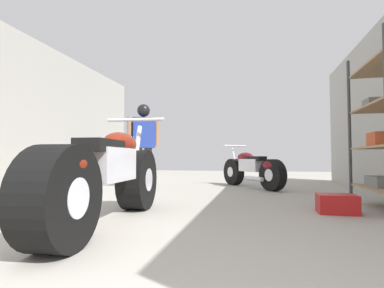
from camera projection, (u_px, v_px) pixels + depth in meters
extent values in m
plane|color=#A8A399|center=(186.00, 199.00, 4.14)|extent=(17.49, 17.49, 0.00)
cube|color=#A3A099|center=(14.00, 111.00, 4.81)|extent=(0.08, 8.02, 2.68)
cylinder|color=#38383D|center=(350.00, 131.00, 3.90)|extent=(0.04, 0.04, 1.87)
cube|color=slate|center=(383.00, 103.00, 3.50)|extent=(0.39, 0.24, 0.10)
cylinder|color=black|center=(138.00, 180.00, 3.34)|extent=(0.31, 0.69, 0.67)
cylinder|color=silver|center=(138.00, 180.00, 3.34)|extent=(0.29, 0.27, 0.25)
cylinder|color=black|center=(59.00, 198.00, 1.84)|extent=(0.31, 0.69, 0.67)
cylinder|color=silver|center=(59.00, 198.00, 1.84)|extent=(0.29, 0.27, 0.25)
cube|color=silver|center=(110.00, 165.00, 2.60)|extent=(0.30, 0.69, 0.29)
ellipsoid|color=maroon|center=(120.00, 144.00, 2.84)|extent=(0.31, 0.56, 0.23)
cube|color=black|center=(101.00, 146.00, 2.42)|extent=(0.27, 0.52, 0.10)
ellipsoid|color=maroon|center=(64.00, 164.00, 1.90)|extent=(0.30, 0.48, 0.25)
cylinder|color=silver|center=(137.00, 152.00, 3.32)|extent=(0.07, 0.27, 0.61)
cylinder|color=silver|center=(136.00, 120.00, 3.29)|extent=(0.65, 0.08, 0.04)
cylinder|color=silver|center=(75.00, 203.00, 2.30)|extent=(0.13, 0.58, 0.09)
cylinder|color=black|center=(234.00, 172.00, 6.30)|extent=(0.46, 0.54, 0.55)
cylinder|color=silver|center=(234.00, 172.00, 6.30)|extent=(0.27, 0.27, 0.21)
cylinder|color=black|center=(273.00, 175.00, 5.16)|extent=(0.46, 0.54, 0.55)
cylinder|color=silver|center=(273.00, 175.00, 5.16)|extent=(0.27, 0.27, 0.21)
cube|color=silver|center=(251.00, 165.00, 5.74)|extent=(0.50, 0.57, 0.24)
ellipsoid|color=#5B0F19|center=(245.00, 157.00, 5.92)|extent=(0.45, 0.49, 0.19)
cube|color=black|center=(256.00, 159.00, 5.60)|extent=(0.40, 0.45, 0.09)
ellipsoid|color=#5B0F19|center=(271.00, 165.00, 5.21)|extent=(0.41, 0.44, 0.21)
cylinder|color=silver|center=(234.00, 160.00, 6.28)|extent=(0.16, 0.20, 0.50)
cylinder|color=silver|center=(235.00, 146.00, 6.26)|extent=(0.45, 0.34, 0.03)
cylinder|color=silver|center=(254.00, 179.00, 5.44)|extent=(0.35, 0.43, 0.08)
cylinder|color=#4C4C4C|center=(148.00, 168.00, 5.78)|extent=(0.20, 0.20, 0.77)
cylinder|color=#4C4C4C|center=(138.00, 168.00, 5.72)|extent=(0.20, 0.20, 0.77)
cube|color=navy|center=(143.00, 133.00, 5.78)|extent=(0.48, 0.42, 0.59)
cylinder|color=#9E7051|center=(157.00, 132.00, 5.87)|extent=(0.14, 0.14, 0.54)
cylinder|color=#9E7051|center=(130.00, 131.00, 5.69)|extent=(0.14, 0.14, 0.54)
sphere|color=black|center=(144.00, 111.00, 5.80)|extent=(0.21, 0.21, 0.21)
sphere|color=black|center=(144.00, 111.00, 5.80)|extent=(0.25, 0.25, 0.25)
cube|color=#B21919|center=(337.00, 204.00, 3.09)|extent=(0.38, 0.28, 0.20)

